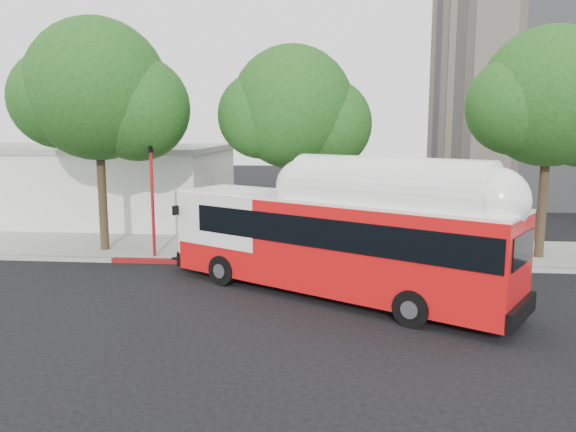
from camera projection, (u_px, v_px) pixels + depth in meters
The scene contains 10 objects.
ground at pixel (307, 297), 17.78m from camera, with size 120.00×120.00×0.00m, color black.
sidewalk at pixel (316, 250), 24.16m from camera, with size 60.00×5.00×0.15m, color gray.
curb_strip at pixel (313, 265), 21.60m from camera, with size 60.00×0.30×0.15m, color gray.
red_curb_segment at pixel (236, 263), 21.89m from camera, with size 10.00×0.32×0.16m, color maroon.
street_tree_left at pixel (109, 95), 23.01m from camera, with size 6.67×5.80×9.74m.
street_tree_mid at pixel (302, 112), 22.86m from camera, with size 5.75×5.00×8.62m.
street_tree_right at pixel (561, 103), 21.66m from camera, with size 6.21×5.40×9.18m.
low_commercial_bldg at pixel (81, 182), 32.52m from camera, with size 16.20×10.20×4.25m.
transit_bus at pixel (335, 245), 17.58m from camera, with size 11.54×7.98×3.60m.
signal_pole at pixel (153, 202), 22.35m from camera, with size 0.13×0.43×4.58m.
Camera 1 is at (1.04, -17.13, 5.35)m, focal length 35.00 mm.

